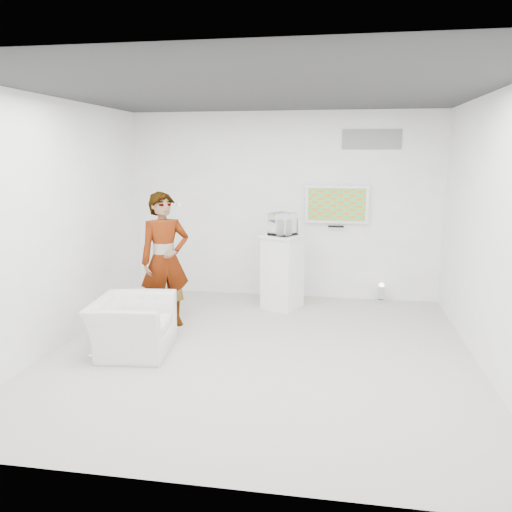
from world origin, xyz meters
name	(u,v)px	position (x,y,z in m)	size (l,w,h in m)	color
room	(260,228)	(0.00, 0.00, 1.50)	(5.01, 5.01, 3.00)	#ACA99D
tv	(337,204)	(0.85, 2.45, 1.55)	(1.00, 0.08, 0.60)	silver
logo_decal	(372,140)	(1.35, 2.49, 2.55)	(0.90, 0.02, 0.30)	gray
person	(165,260)	(-1.42, 0.75, 0.92)	(0.67, 0.44, 1.84)	white
armchair	(132,325)	(-1.51, -0.21, 0.32)	(1.00, 0.87, 0.65)	white
pedestal	(282,272)	(0.06, 1.83, 0.57)	(0.55, 0.55, 1.13)	white
floor_uplight	(381,293)	(1.60, 2.33, 0.15)	(0.20, 0.20, 0.30)	white
vitrine	(283,224)	(0.06, 1.83, 1.30)	(0.34, 0.34, 0.34)	white
console	(283,227)	(0.06, 1.83, 1.25)	(0.05, 0.17, 0.24)	white
wii_remote	(178,204)	(-1.29, 1.01, 1.66)	(0.03, 0.13, 0.03)	white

